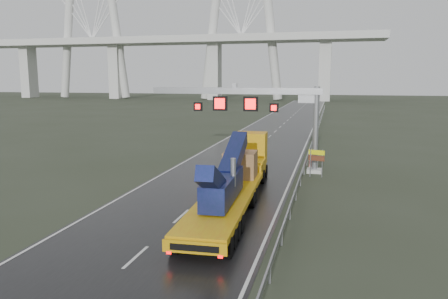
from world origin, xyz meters
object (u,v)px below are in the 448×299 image
(sign_gantry, at_px, (259,105))
(exit_sign_pair, at_px, (316,158))
(heavy_haul_truck, at_px, (237,173))
(striped_barrier, at_px, (313,161))

(sign_gantry, relative_size, exit_sign_pair, 6.66)
(heavy_haul_truck, distance_m, exit_sign_pair, 9.09)
(sign_gantry, bearing_deg, striped_barrier, 23.43)
(sign_gantry, relative_size, striped_barrier, 12.78)
(heavy_haul_truck, bearing_deg, sign_gantry, 88.44)
(sign_gantry, xyz_separation_m, striped_barrier, (4.63, 2.01, -5.03))
(sign_gantry, height_order, exit_sign_pair, sign_gantry)
(striped_barrier, bearing_deg, heavy_haul_truck, -91.10)
(heavy_haul_truck, relative_size, striped_barrier, 15.97)
(sign_gantry, height_order, heavy_haul_truck, sign_gantry)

